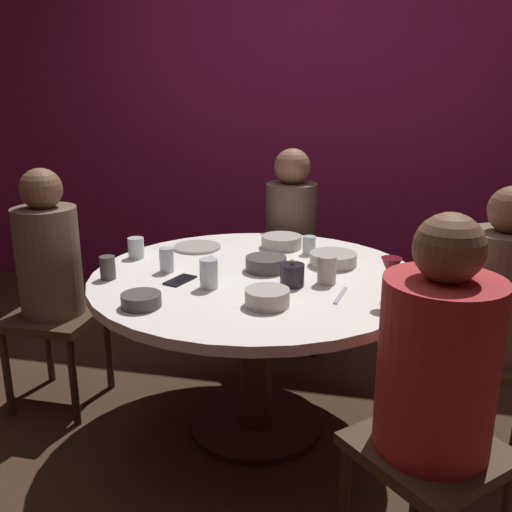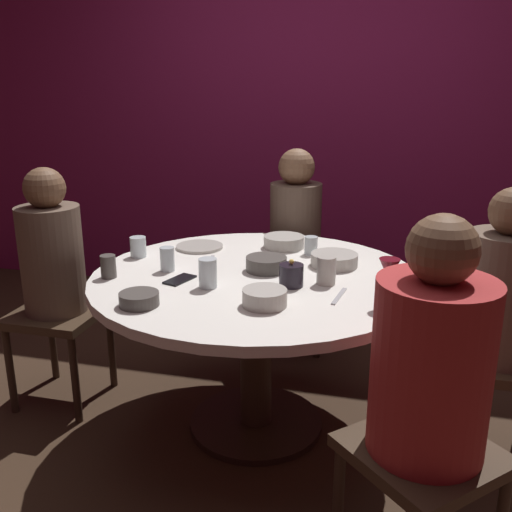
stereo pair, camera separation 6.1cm
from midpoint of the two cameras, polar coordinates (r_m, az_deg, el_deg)
ground_plane at (r=2.72m, az=0.67°, el=-16.58°), size 8.00×8.00×0.00m
back_wall at (r=4.03m, az=6.84°, el=13.86°), size 6.00×0.10×2.60m
dining_table at (r=2.45m, az=0.71°, el=-5.00°), size 1.39×1.39×0.73m
seated_diner_left at (r=2.79m, az=-19.14°, el=-0.60°), size 0.40×0.40×1.15m
seated_diner_back at (r=3.27m, az=4.50°, el=2.98°), size 0.40×0.40×1.16m
seated_diner_right at (r=2.39m, az=24.11°, el=-4.09°), size 0.40×0.40×1.14m
seated_diner_front_right at (r=1.72m, az=18.09°, el=-10.78°), size 0.57×0.57×1.18m
candle_holder at (r=2.25m, az=4.32°, el=-1.93°), size 0.10×0.10×0.11m
wine_glass at (r=2.09m, az=14.00°, el=-1.54°), size 0.08×0.08×0.18m
dinner_plate at (r=2.79m, az=-5.06°, el=0.94°), size 0.23×0.23×0.01m
cell_phone at (r=2.34m, az=-6.91°, el=-2.37°), size 0.11×0.15×0.01m
bowl_serving_large at (r=2.44m, az=1.75°, el=-0.79°), size 0.18×0.18×0.06m
bowl_salad_center at (r=2.06m, az=1.72°, el=-4.18°), size 0.16×0.16×0.06m
bowl_small_white at (r=2.53m, az=8.52°, el=-0.37°), size 0.21×0.21×0.06m
bowl_sauce_side at (r=2.79m, az=3.43°, el=1.44°), size 0.20×0.20×0.06m
bowl_rice_portion at (r=2.10m, az=-10.82°, el=-4.27°), size 0.14×0.14×0.05m
cup_near_candle at (r=2.23m, az=-4.07°, el=-1.72°), size 0.07×0.07×0.12m
cup_by_left_diner at (r=2.45m, az=-8.18°, el=-0.31°), size 0.06×0.06×0.10m
cup_by_right_diner at (r=2.29m, az=7.81°, el=-1.44°), size 0.08×0.08×0.11m
cup_center_front at (r=2.68m, az=6.17°, el=1.05°), size 0.06×0.06×0.09m
cup_far_edge at (r=2.68m, az=-11.10°, el=0.90°), size 0.07×0.07×0.09m
cup_beside_wine at (r=2.42m, az=-13.89°, el=-1.03°), size 0.06×0.06×0.10m
fork_near_plate at (r=2.17m, az=9.12°, el=-3.99°), size 0.04×0.18×0.01m
knife_near_plate at (r=2.56m, az=-3.91°, el=-0.57°), size 0.05×0.18×0.01m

